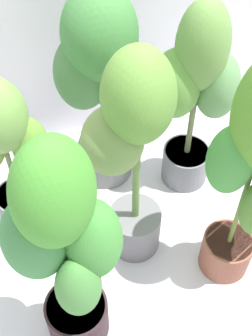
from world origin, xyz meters
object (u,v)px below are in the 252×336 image
object	(u,v)px
potted_plant_back_left	(6,151)
potted_plant_back_center	(102,75)
potted_plant_center	(130,148)
potted_plant_back_right	(195,90)
potted_plant_front_left	(65,250)

from	to	relation	value
potted_plant_back_left	potted_plant_back_center	bearing A→B (deg)	21.03
potted_plant_back_center	potted_plant_center	bearing A→B (deg)	-94.68
potted_plant_back_left	potted_plant_back_right	size ratio (longest dim) A/B	0.85
potted_plant_back_right	potted_plant_back_center	world-z (taller)	potted_plant_back_center
potted_plant_back_right	potted_plant_back_center	xyz separation A→B (m)	(-0.32, 0.15, 0.04)
potted_plant_center	potted_plant_front_left	bearing A→B (deg)	-136.05
potted_plant_front_left	potted_plant_back_center	distance (m)	0.75
potted_plant_front_left	potted_plant_back_right	bearing A→B (deg)	39.29
potted_plant_back_left	potted_plant_back_right	xyz separation A→B (m)	(0.72, 0.00, 0.06)
potted_plant_front_left	potted_plant_back_right	distance (m)	0.82
potted_plant_back_left	potted_plant_back_center	size ratio (longest dim) A/B	0.83
potted_plant_back_left	potted_plant_back_center	distance (m)	0.45
potted_plant_back_right	potted_plant_center	xyz separation A→B (m)	(-0.35, -0.24, 0.06)
potted_plant_back_left	potted_plant_center	bearing A→B (deg)	-32.92
potted_plant_back_center	potted_plant_center	distance (m)	0.40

